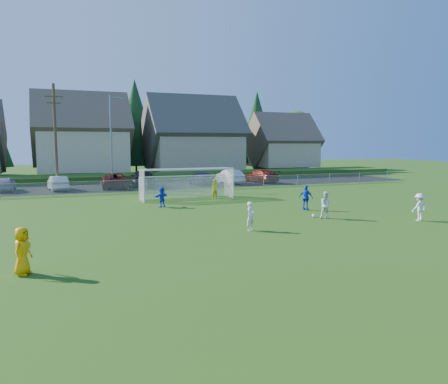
{
  "coord_description": "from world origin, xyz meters",
  "views": [
    {
      "loc": [
        -10.27,
        -17.42,
        4.5
      ],
      "look_at": [
        0.0,
        8.0,
        1.4
      ],
      "focal_mm": 35.0,
      "sensor_mm": 36.0,
      "label": 1
    }
  ],
  "objects_px": {
    "player_blue_b": "(162,197)",
    "player_white_a": "(251,216)",
    "car_c": "(115,180)",
    "car_d": "(142,178)",
    "referee": "(22,251)",
    "soccer_goal": "(186,179)",
    "car_a": "(5,184)",
    "player_blue_a": "(306,198)",
    "car_b": "(58,183)",
    "soccer_ball": "(314,216)",
    "car_f": "(230,177)",
    "car_g": "(261,176)",
    "car_e": "(201,178)",
    "player_white_b": "(326,205)",
    "goalkeeper": "(215,189)",
    "player_white_c": "(419,207)"
  },
  "relations": [
    {
      "from": "player_blue_b",
      "to": "player_white_a",
      "type": "bearing_deg",
      "value": 67.89
    },
    {
      "from": "car_c",
      "to": "car_d",
      "type": "height_order",
      "value": "car_d"
    },
    {
      "from": "referee",
      "to": "soccer_goal",
      "type": "height_order",
      "value": "soccer_goal"
    },
    {
      "from": "player_white_a",
      "to": "car_a",
      "type": "bearing_deg",
      "value": 84.75
    },
    {
      "from": "player_blue_a",
      "to": "car_b",
      "type": "distance_m",
      "value": 24.51
    },
    {
      "from": "soccer_ball",
      "to": "car_f",
      "type": "relative_size",
      "value": 0.05
    },
    {
      "from": "player_white_a",
      "to": "car_g",
      "type": "height_order",
      "value": "player_white_a"
    },
    {
      "from": "car_g",
      "to": "car_e",
      "type": "bearing_deg",
      "value": -6.06
    },
    {
      "from": "car_f",
      "to": "player_blue_a",
      "type": "bearing_deg",
      "value": 81.44
    },
    {
      "from": "referee",
      "to": "car_e",
      "type": "bearing_deg",
      "value": -2.13
    },
    {
      "from": "player_white_a",
      "to": "player_white_b",
      "type": "relative_size",
      "value": 0.91
    },
    {
      "from": "goalkeeper",
      "to": "car_b",
      "type": "distance_m",
      "value": 16.21
    },
    {
      "from": "player_blue_b",
      "to": "soccer_goal",
      "type": "distance_m",
      "value": 4.82
    },
    {
      "from": "referee",
      "to": "car_d",
      "type": "xyz_separation_m",
      "value": [
        9.99,
        29.03,
        -0.01
      ]
    },
    {
      "from": "player_white_a",
      "to": "player_blue_b",
      "type": "xyz_separation_m",
      "value": [
        -2.22,
        9.82,
        -0.03
      ]
    },
    {
      "from": "player_white_a",
      "to": "soccer_goal",
      "type": "relative_size",
      "value": 0.2
    },
    {
      "from": "car_a",
      "to": "car_b",
      "type": "distance_m",
      "value": 4.64
    },
    {
      "from": "player_blue_b",
      "to": "soccer_goal",
      "type": "xyz_separation_m",
      "value": [
        2.95,
        3.7,
        0.91
      ]
    },
    {
      "from": "car_g",
      "to": "soccer_goal",
      "type": "relative_size",
      "value": 0.69
    },
    {
      "from": "player_white_b",
      "to": "player_white_c",
      "type": "bearing_deg",
      "value": -7.49
    },
    {
      "from": "car_f",
      "to": "car_d",
      "type": "bearing_deg",
      "value": -5.94
    },
    {
      "from": "soccer_ball",
      "to": "referee",
      "type": "xyz_separation_m",
      "value": [
        -15.75,
        -6.11,
        0.72
      ]
    },
    {
      "from": "goalkeeper",
      "to": "car_f",
      "type": "relative_size",
      "value": 0.34
    },
    {
      "from": "player_blue_a",
      "to": "car_e",
      "type": "height_order",
      "value": "player_blue_a"
    },
    {
      "from": "car_b",
      "to": "soccer_ball",
      "type": "bearing_deg",
      "value": 115.58
    },
    {
      "from": "car_c",
      "to": "player_white_b",
      "type": "bearing_deg",
      "value": 116.4
    },
    {
      "from": "soccer_ball",
      "to": "player_white_b",
      "type": "xyz_separation_m",
      "value": [
        0.42,
        -0.67,
        0.71
      ]
    },
    {
      "from": "player_white_b",
      "to": "player_blue_a",
      "type": "xyz_separation_m",
      "value": [
        0.72,
        3.34,
        0.02
      ]
    },
    {
      "from": "player_blue_a",
      "to": "goalkeeper",
      "type": "relative_size",
      "value": 1.06
    },
    {
      "from": "car_b",
      "to": "player_white_a",
      "type": "bearing_deg",
      "value": 102.9
    },
    {
      "from": "soccer_ball",
      "to": "player_blue_a",
      "type": "bearing_deg",
      "value": 66.74
    },
    {
      "from": "car_a",
      "to": "car_e",
      "type": "relative_size",
      "value": 0.93
    },
    {
      "from": "player_white_b",
      "to": "car_g",
      "type": "distance_m",
      "value": 23.73
    },
    {
      "from": "soccer_ball",
      "to": "player_white_c",
      "type": "relative_size",
      "value": 0.14
    },
    {
      "from": "player_white_c",
      "to": "car_b",
      "type": "height_order",
      "value": "player_white_c"
    },
    {
      "from": "referee",
      "to": "car_d",
      "type": "distance_m",
      "value": 30.7
    },
    {
      "from": "referee",
      "to": "car_a",
      "type": "height_order",
      "value": "referee"
    },
    {
      "from": "referee",
      "to": "car_a",
      "type": "bearing_deg",
      "value": 33.38
    },
    {
      "from": "player_white_a",
      "to": "player_white_c",
      "type": "relative_size",
      "value": 0.94
    },
    {
      "from": "player_white_a",
      "to": "car_b",
      "type": "bearing_deg",
      "value": 76.63
    },
    {
      "from": "soccer_goal",
      "to": "car_g",
      "type": "bearing_deg",
      "value": 41.52
    },
    {
      "from": "car_c",
      "to": "player_white_a",
      "type": "bearing_deg",
      "value": 102.64
    },
    {
      "from": "car_a",
      "to": "car_c",
      "type": "height_order",
      "value": "car_c"
    },
    {
      "from": "soccer_ball",
      "to": "player_white_c",
      "type": "xyz_separation_m",
      "value": [
        5.04,
        -3.23,
        0.69
      ]
    },
    {
      "from": "player_blue_a",
      "to": "player_white_b",
      "type": "bearing_deg",
      "value": 134.53
    },
    {
      "from": "car_d",
      "to": "car_e",
      "type": "xyz_separation_m",
      "value": [
        6.1,
        -1.09,
        -0.08
      ]
    },
    {
      "from": "player_white_c",
      "to": "referee",
      "type": "bearing_deg",
      "value": 4.89
    },
    {
      "from": "car_f",
      "to": "car_g",
      "type": "xyz_separation_m",
      "value": [
        3.74,
        -0.1,
        -0.03
      ]
    },
    {
      "from": "car_a",
      "to": "car_g",
      "type": "distance_m",
      "value": 26.07
    },
    {
      "from": "player_white_b",
      "to": "player_blue_a",
      "type": "relative_size",
      "value": 0.97
    }
  ]
}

